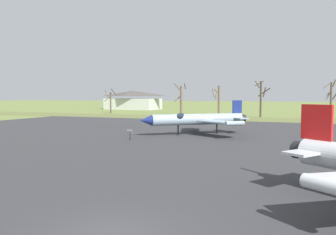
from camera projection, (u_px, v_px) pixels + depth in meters
asphalt_apron at (224, 149)px, 26.92m from camera, size 89.41×61.28×0.05m
grass_verge_strip at (261, 120)px, 61.02m from camera, size 149.41×12.00×0.06m
jet_fighter_rear_center at (197, 119)px, 36.67m from camera, size 11.43×10.87×4.00m
info_placard_rear_center at (130, 134)px, 32.33m from camera, size 0.59×0.35×1.05m
bare_tree_far_left at (110, 101)px, 84.35m from camera, size 2.95×3.09×6.59m
bare_tree_left_of_center at (181, 99)px, 74.97m from camera, size 2.95×3.48×7.69m
bare_tree_center at (218, 100)px, 71.11m from camera, size 1.98×2.56×6.90m
bare_tree_right_of_center at (261, 97)px, 68.66m from camera, size 3.31×3.26×7.95m
bare_tree_far_right at (331, 99)px, 63.50m from camera, size 2.94×1.89×7.87m
visitor_building at (133, 100)px, 110.81m from camera, size 19.33×11.68×6.54m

